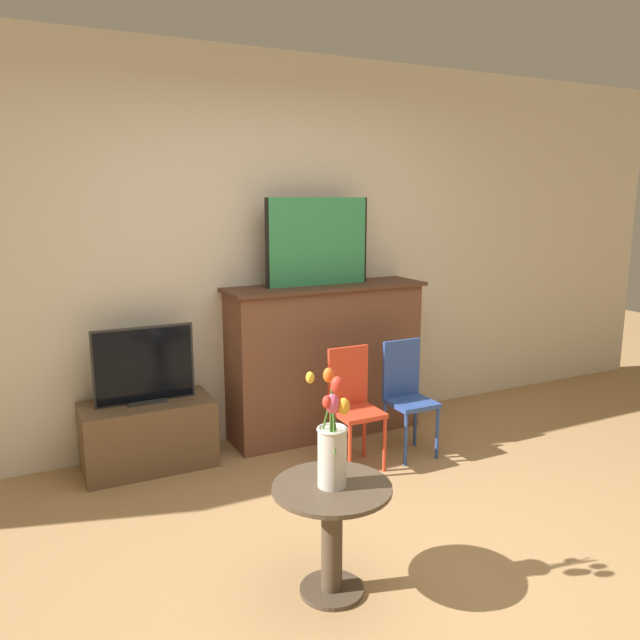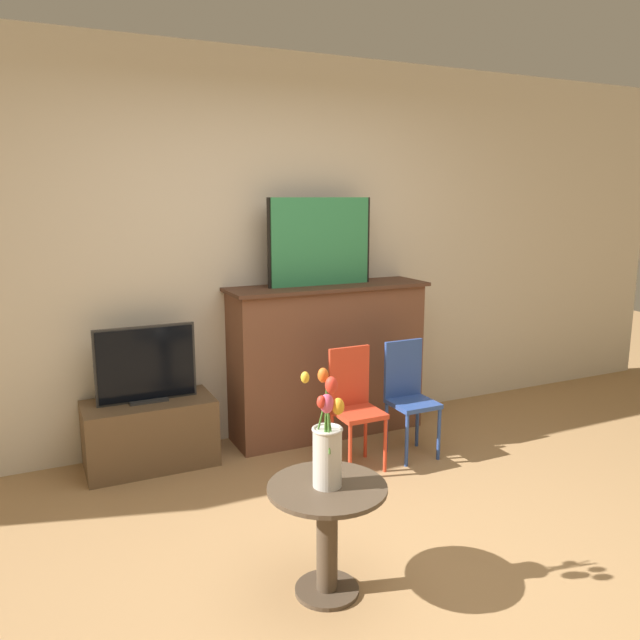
% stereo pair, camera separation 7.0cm
% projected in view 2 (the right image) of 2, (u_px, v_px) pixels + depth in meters
% --- Properties ---
extents(ground_plane, '(14.00, 14.00, 0.00)m').
position_uv_depth(ground_plane, '(413.00, 595.00, 2.75)').
color(ground_plane, '#A87F51').
extents(wall_back, '(8.00, 0.06, 2.70)m').
position_uv_depth(wall_back, '(248.00, 251.00, 4.37)').
color(wall_back, beige).
rests_on(wall_back, ground).
extents(fireplace_mantel, '(1.47, 0.43, 1.11)m').
position_uv_depth(fireplace_mantel, '(327.00, 358.00, 4.54)').
color(fireplace_mantel, brown).
rests_on(fireplace_mantel, ground).
extents(painting, '(0.79, 0.03, 0.61)m').
position_uv_depth(painting, '(320.00, 242.00, 4.36)').
color(painting, black).
rests_on(painting, fireplace_mantel).
extents(tv_stand, '(0.82, 0.41, 0.44)m').
position_uv_depth(tv_stand, '(150.00, 433.00, 4.03)').
color(tv_stand, brown).
rests_on(tv_stand, ground).
extents(tv_monitor, '(0.63, 0.12, 0.49)m').
position_uv_depth(tv_monitor, '(146.00, 365.00, 3.95)').
color(tv_monitor, '#2D2D2D').
rests_on(tv_monitor, tv_stand).
extents(chair_red, '(0.29, 0.29, 0.78)m').
position_uv_depth(chair_red, '(354.00, 400.00, 4.01)').
color(chair_red, red).
rests_on(chair_red, ground).
extents(chair_blue, '(0.29, 0.29, 0.78)m').
position_uv_depth(chair_blue, '(408.00, 391.00, 4.19)').
color(chair_blue, '#2D4C99').
rests_on(chair_blue, ground).
extents(side_table, '(0.52, 0.52, 0.51)m').
position_uv_depth(side_table, '(327.00, 523.00, 2.71)').
color(side_table, '#4C3D2D').
rests_on(side_table, ground).
extents(vase_tulips, '(0.17, 0.20, 0.54)m').
position_uv_depth(vase_tulips, '(327.00, 445.00, 2.62)').
color(vase_tulips, beige).
rests_on(vase_tulips, side_table).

